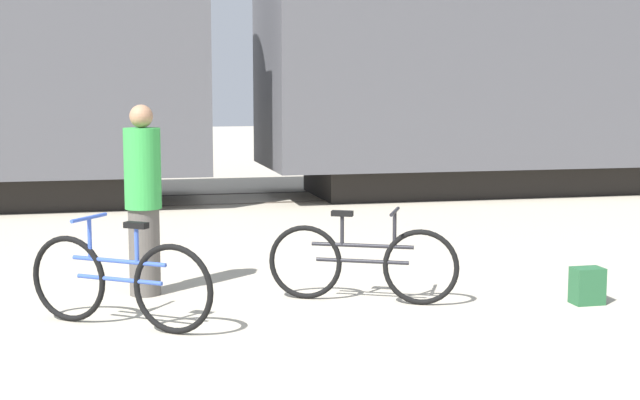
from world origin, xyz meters
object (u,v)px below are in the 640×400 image
(freight_train, at_px, (234,37))
(person_in_green, at_px, (143,200))
(backpack, at_px, (587,286))
(bicycle_black, at_px, (362,262))
(bicycle_blue, at_px, (119,281))

(freight_train, height_order, person_in_green, freight_train)
(freight_train, xyz_separation_m, backpack, (2.11, -8.49, -2.69))
(bicycle_black, bearing_deg, bicycle_blue, -169.60)
(bicycle_black, xyz_separation_m, person_in_green, (-1.96, 0.75, 0.55))
(bicycle_blue, distance_m, person_in_green, 1.30)
(bicycle_blue, distance_m, bicycle_black, 2.24)
(bicycle_blue, height_order, bicycle_black, bicycle_blue)
(person_in_green, bearing_deg, bicycle_black, -88.83)
(freight_train, bearing_deg, backpack, -76.07)
(bicycle_blue, distance_m, backpack, 4.21)
(bicycle_black, bearing_deg, person_in_green, 158.95)
(bicycle_black, height_order, backpack, bicycle_black)
(bicycle_blue, bearing_deg, person_in_green, 77.93)
(freight_train, distance_m, person_in_green, 7.68)
(freight_train, height_order, bicycle_black, freight_train)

